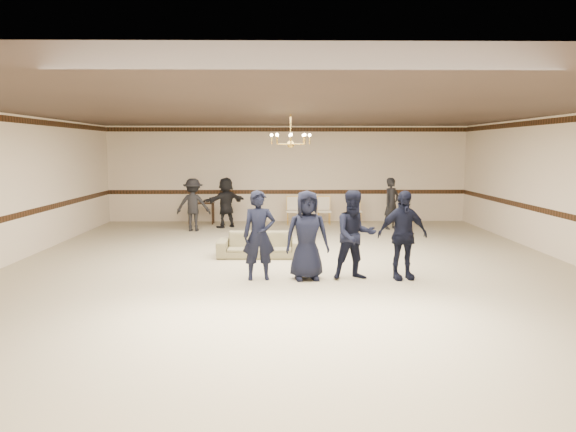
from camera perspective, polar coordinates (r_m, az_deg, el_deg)
name	(u,v)px	position (r m, az deg, el deg)	size (l,w,h in m)	color
room	(292,191)	(10.78, 0.38, 2.74)	(12.01, 14.01, 3.21)	#B5A98B
chair_rail	(287,192)	(17.79, -0.09, 2.62)	(12.00, 0.02, 0.14)	#3B2011
crown_molding	(287,129)	(17.74, -0.09, 9.33)	(12.00, 0.02, 0.14)	#3B2011
chandelier	(291,129)	(11.76, 0.28, 9.34)	(0.94, 0.94, 0.89)	#B58E3A
boy_a	(259,235)	(9.90, -3.15, -2.10)	(0.61, 0.40, 1.68)	black
boy_b	(307,235)	(9.91, 2.06, -2.09)	(0.82, 0.54, 1.68)	black
boy_c	(355,235)	(9.99, 7.23, -2.07)	(0.82, 0.64, 1.68)	black
boy_d	(403,235)	(10.16, 12.27, -2.02)	(0.99, 0.41, 1.68)	black
settee	(260,245)	(12.05, -3.05, -3.11)	(1.92, 0.75, 0.56)	#7D7653
adult_left	(193,205)	(15.98, -10.19, 1.20)	(1.02, 0.58, 1.57)	black
adult_mid	(226,202)	(16.55, -6.73, 1.47)	(1.46, 0.46, 1.57)	black
adult_right	(392,203)	(16.42, 11.12, 1.34)	(0.57, 0.38, 1.57)	black
banquet_chair_left	(293,211)	(17.08, 0.57, 0.56)	(0.43, 0.43, 0.89)	#EDE1C7
banquet_chair_mid	(324,211)	(17.14, 3.91, 0.56)	(0.43, 0.43, 0.89)	#EDE1C7
banquet_chair_right	(355,211)	(17.25, 7.23, 0.57)	(0.43, 0.43, 0.89)	#EDE1C7
console_table	(201,213)	(17.48, -9.33, 0.31)	(0.85, 0.36, 0.71)	black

